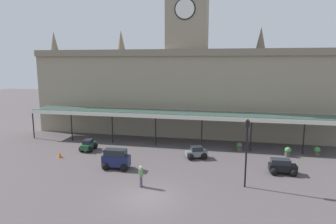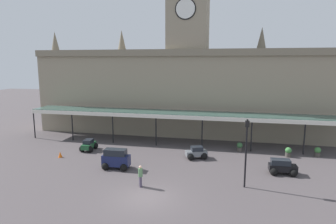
% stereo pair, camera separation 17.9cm
% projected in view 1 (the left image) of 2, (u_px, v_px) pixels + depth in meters
% --- Properties ---
extents(ground_plane, '(140.00, 140.00, 0.00)m').
position_uv_depth(ground_plane, '(147.00, 197.00, 20.36)').
color(ground_plane, '#4F4749').
extents(station_building, '(39.18, 5.82, 19.10)m').
position_uv_depth(station_building, '(187.00, 86.00, 37.63)').
color(station_building, gray).
rests_on(station_building, ground).
extents(entrance_canopy, '(36.19, 3.26, 3.64)m').
position_uv_depth(entrance_canopy, '(180.00, 114.00, 33.14)').
color(entrance_canopy, '#38564C').
rests_on(entrance_canopy, ground).
extents(car_black_estate, '(2.28, 1.60, 1.27)m').
position_uv_depth(car_black_estate, '(282.00, 167.00, 24.60)').
color(car_black_estate, black).
rests_on(car_black_estate, ground).
extents(car_navy_van, '(2.43, 1.65, 1.77)m').
position_uv_depth(car_navy_van, '(116.00, 160.00, 25.72)').
color(car_navy_van, '#19214C').
rests_on(car_navy_van, ground).
extents(car_green_sedan, '(1.58, 2.09, 1.19)m').
position_uv_depth(car_green_sedan, '(88.00, 146.00, 31.08)').
color(car_green_sedan, '#1E512D').
rests_on(car_green_sedan, ground).
extents(car_grey_sedan, '(2.23, 1.96, 1.19)m').
position_uv_depth(car_grey_sedan, '(196.00, 153.00, 28.53)').
color(car_grey_sedan, slate).
rests_on(car_grey_sedan, ground).
extents(pedestrian_crossing_forecourt, '(0.34, 0.37, 1.67)m').
position_uv_depth(pedestrian_crossing_forecourt, '(141.00, 175.00, 21.95)').
color(pedestrian_crossing_forecourt, '#3F384C').
rests_on(pedestrian_crossing_forecourt, ground).
extents(victorian_lamppost, '(0.30, 0.30, 5.22)m').
position_uv_depth(victorian_lamppost, '(247.00, 146.00, 21.54)').
color(victorian_lamppost, black).
rests_on(victorian_lamppost, ground).
extents(traffic_cone, '(0.40, 0.40, 0.56)m').
position_uv_depth(traffic_cone, '(60.00, 155.00, 28.78)').
color(traffic_cone, orange).
rests_on(traffic_cone, ground).
extents(planter_forecourt_centre, '(0.60, 0.60, 0.96)m').
position_uv_depth(planter_forecourt_centre, '(288.00, 152.00, 29.08)').
color(planter_forecourt_centre, '#47423D').
rests_on(planter_forecourt_centre, ground).
extents(planter_by_canopy, '(0.60, 0.60, 0.96)m').
position_uv_depth(planter_by_canopy, '(317.00, 151.00, 29.17)').
color(planter_by_canopy, '#47423D').
rests_on(planter_by_canopy, ground).
extents(planter_near_kerb, '(0.60, 0.60, 0.96)m').
position_uv_depth(planter_near_kerb, '(239.00, 147.00, 30.81)').
color(planter_near_kerb, '#47423D').
rests_on(planter_near_kerb, ground).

